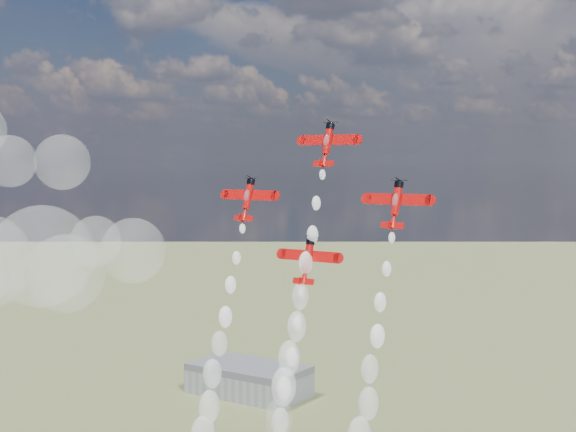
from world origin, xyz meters
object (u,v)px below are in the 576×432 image
(plane_left, at_px, (248,199))
(plane_slot, at_px, (307,260))
(hangar, at_px, (249,379))
(plane_right, at_px, (396,203))
(plane_lead, at_px, (327,143))

(plane_left, relative_size, plane_slot, 1.00)
(hangar, bearing_deg, plane_left, -53.90)
(plane_right, height_order, plane_slot, plane_right)
(plane_lead, bearing_deg, hangar, 129.88)
(hangar, bearing_deg, plane_lead, -50.12)
(hangar, distance_m, plane_lead, 228.87)
(plane_left, relative_size, plane_right, 1.00)
(plane_right, bearing_deg, plane_slot, -167.67)
(hangar, xyz_separation_m, plane_lead, (132.58, -158.68, 98.10))
(plane_left, distance_m, plane_slot, 17.78)
(hangar, xyz_separation_m, plane_left, (118.02, -161.87, 88.42))
(plane_lead, xyz_separation_m, plane_slot, (0.00, -6.37, -19.37))
(plane_lead, distance_m, plane_left, 17.78)
(plane_right, distance_m, plane_slot, 17.78)
(plane_slot, bearing_deg, hangar, 128.77)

